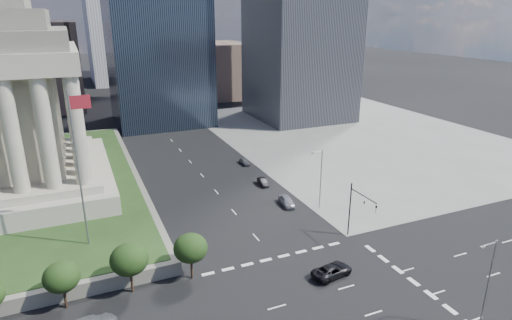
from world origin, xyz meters
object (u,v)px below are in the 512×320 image
parked_sedan_near (287,201)px  flagpole (79,162)px  street_lamp_north (320,176)px  parked_sedan_mid (263,182)px  street_lamp_south (488,280)px  parked_sedan_far (244,162)px  pickup_truck (332,271)px  traffic_signal_ne (358,206)px

parked_sedan_near → flagpole: bearing=-165.4°
street_lamp_north → parked_sedan_mid: 14.35m
street_lamp_south → parked_sedan_mid: (-4.33, 43.71, -5.05)m
parked_sedan_mid → parked_sedan_far: parked_sedan_mid is taller
pickup_truck → street_lamp_north: bearing=-36.3°
parked_sedan_near → parked_sedan_mid: 9.76m
parked_sedan_near → parked_sedan_far: parked_sedan_near is taller
parked_sedan_far → flagpole: bearing=-141.5°
street_lamp_south → pickup_truck: (-8.60, 13.65, -4.93)m
flagpole → parked_sedan_far: 42.92m
flagpole → parked_sedan_mid: flagpole is taller
parked_sedan_mid → parked_sedan_far: size_ratio=1.04×
street_lamp_south → street_lamp_north: same height
pickup_truck → flagpole: bearing=48.4°
parked_sedan_mid → parked_sedan_near: bearing=-83.9°
parked_sedan_mid → flagpole: bearing=-149.9°
parked_sedan_near → traffic_signal_ne: bearing=-68.9°
street_lamp_north → parked_sedan_mid: size_ratio=2.70×
pickup_truck → parked_sedan_far: (5.40, 42.13, -0.13)m
street_lamp_south → parked_sedan_mid: 44.22m
flagpole → parked_sedan_near: 33.45m
parked_sedan_near → parked_sedan_mid: size_ratio=1.21×
street_lamp_south → flagpole: bearing=139.5°
street_lamp_north → pickup_truck: (-8.60, -17.35, -4.93)m
street_lamp_north → parked_sedan_far: (-3.20, 24.77, -5.05)m
flagpole → parked_sedan_far: (31.96, 25.77, -12.51)m
parked_sedan_mid → traffic_signal_ne: bearing=-75.6°
flagpole → pickup_truck: 33.56m
pickup_truck → parked_sedan_mid: pickup_truck is taller
pickup_truck → parked_sedan_near: (4.27, 20.31, 0.03)m
flagpole → parked_sedan_mid: bearing=24.0°
flagpole → pickup_truck: size_ratio=3.78×
street_lamp_north → parked_sedan_far: 25.48m
pickup_truck → street_lamp_south: bearing=-157.8°
traffic_signal_ne → street_lamp_south: size_ratio=0.80×
traffic_signal_ne → pickup_truck: size_ratio=1.51×
parked_sedan_mid → parked_sedan_far: 12.11m
flagpole → pickup_truck: (26.56, -16.35, -12.38)m
street_lamp_south → parked_sedan_near: bearing=97.3°
parked_sedan_far → traffic_signal_ne: bearing=-86.7°
street_lamp_south → parked_sedan_far: bearing=93.3°
parked_sedan_mid → parked_sedan_far: (1.13, 12.06, -0.00)m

